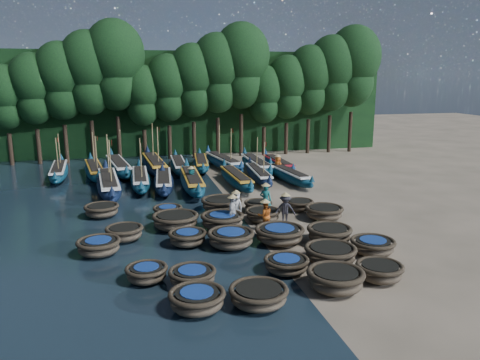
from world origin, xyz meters
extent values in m
plane|color=gray|center=(0.00, 0.00, 0.00)|extent=(120.00, 120.00, 0.00)
cube|color=black|center=(0.00, 23.50, 5.00)|extent=(40.00, 3.00, 10.00)
ellipsoid|color=brown|center=(-4.00, -9.50, 0.32)|extent=(1.81, 1.81, 0.64)
torus|color=#362D20|center=(-4.00, -9.50, 0.62)|extent=(1.96, 1.96, 0.19)
cylinder|color=black|center=(-4.00, -9.50, 0.66)|extent=(1.48, 1.48, 0.06)
cylinder|color=navy|center=(-4.00, -9.50, 0.70)|extent=(1.14, 1.14, 0.04)
ellipsoid|color=brown|center=(-1.89, -9.64, 0.31)|extent=(2.39, 2.39, 0.62)
torus|color=#362D20|center=(-1.89, -9.64, 0.60)|extent=(2.08, 2.08, 0.19)
cylinder|color=black|center=(-1.89, -9.64, 0.64)|extent=(1.59, 1.59, 0.06)
ellipsoid|color=brown|center=(1.16, -9.23, 0.37)|extent=(2.11, 2.11, 0.74)
torus|color=#362D20|center=(1.16, -9.23, 0.72)|extent=(2.16, 2.16, 0.22)
cylinder|color=black|center=(1.16, -9.23, 0.76)|extent=(1.62, 1.62, 0.07)
ellipsoid|color=brown|center=(3.20, -8.80, 0.31)|extent=(2.26, 2.26, 0.62)
torus|color=#362D20|center=(3.20, -8.80, 0.60)|extent=(1.85, 1.85, 0.19)
cylinder|color=black|center=(3.20, -8.80, 0.64)|extent=(1.40, 1.40, 0.06)
ellipsoid|color=brown|center=(-5.56, -6.81, 0.29)|extent=(1.83, 1.83, 0.57)
torus|color=#362D20|center=(-5.56, -6.81, 0.56)|extent=(1.65, 1.65, 0.17)
cylinder|color=black|center=(-5.56, -6.81, 0.59)|extent=(1.24, 1.24, 0.05)
cylinder|color=navy|center=(-5.56, -6.81, 0.63)|extent=(0.95, 0.95, 0.03)
ellipsoid|color=brown|center=(-3.89, -7.53, 0.29)|extent=(2.17, 2.17, 0.59)
torus|color=#362D20|center=(-3.89, -7.53, 0.57)|extent=(1.83, 1.83, 0.18)
cylinder|color=black|center=(-3.89, -7.53, 0.60)|extent=(1.38, 1.38, 0.05)
cylinder|color=navy|center=(-3.89, -7.53, 0.64)|extent=(1.06, 1.06, 0.04)
ellipsoid|color=brown|center=(-0.05, -7.24, 0.28)|extent=(2.21, 2.21, 0.57)
torus|color=#362D20|center=(-0.05, -7.24, 0.55)|extent=(1.85, 1.85, 0.17)
cylinder|color=black|center=(-0.05, -7.24, 0.58)|extent=(1.41, 1.41, 0.05)
cylinder|color=navy|center=(-0.05, -7.24, 0.62)|extent=(1.08, 1.08, 0.03)
ellipsoid|color=brown|center=(2.04, -6.82, 0.35)|extent=(2.07, 2.07, 0.70)
torus|color=#362D20|center=(2.04, -6.82, 0.67)|extent=(2.23, 2.23, 0.21)
cylinder|color=black|center=(2.04, -6.82, 0.72)|extent=(1.69, 1.69, 0.06)
ellipsoid|color=brown|center=(4.32, -6.25, 0.31)|extent=(2.43, 2.43, 0.61)
torus|color=#362D20|center=(4.32, -6.25, 0.60)|extent=(2.00, 2.00, 0.19)
cylinder|color=black|center=(4.32, -6.25, 0.63)|extent=(1.52, 1.52, 0.06)
cylinder|color=navy|center=(4.32, -6.25, 0.67)|extent=(1.17, 1.17, 0.04)
ellipsoid|color=brown|center=(-7.48, -3.52, 0.32)|extent=(2.16, 2.16, 0.65)
torus|color=#362D20|center=(-7.48, -3.52, 0.63)|extent=(1.95, 1.95, 0.20)
cylinder|color=black|center=(-7.48, -3.52, 0.66)|extent=(1.47, 1.47, 0.06)
cylinder|color=navy|center=(-7.48, -3.52, 0.70)|extent=(1.13, 1.13, 0.04)
ellipsoid|color=brown|center=(-3.53, -3.28, 0.31)|extent=(2.08, 2.08, 0.62)
torus|color=#362D20|center=(-3.53, -3.28, 0.60)|extent=(1.80, 1.80, 0.19)
cylinder|color=black|center=(-3.53, -3.28, 0.64)|extent=(1.35, 1.35, 0.06)
cylinder|color=navy|center=(-3.53, -3.28, 0.68)|extent=(1.04, 1.04, 0.04)
ellipsoid|color=brown|center=(-1.61, -3.98, 0.35)|extent=(2.67, 2.67, 0.70)
torus|color=#362D20|center=(-1.61, -3.98, 0.68)|extent=(2.19, 2.19, 0.21)
cylinder|color=black|center=(-1.61, -3.98, 0.72)|extent=(1.66, 1.66, 0.06)
cylinder|color=navy|center=(-1.61, -3.98, 0.77)|extent=(1.28, 1.28, 0.04)
ellipsoid|color=brown|center=(0.74, -3.97, 0.35)|extent=(2.82, 2.82, 0.70)
torus|color=#362D20|center=(0.74, -3.97, 0.68)|extent=(2.36, 2.36, 0.21)
cylinder|color=black|center=(0.74, -3.97, 0.72)|extent=(1.80, 1.80, 0.06)
cylinder|color=navy|center=(0.74, -3.97, 0.76)|extent=(1.39, 1.39, 0.04)
ellipsoid|color=brown|center=(2.99, -4.59, 0.37)|extent=(2.34, 2.34, 0.75)
torus|color=#362D20|center=(2.99, -4.59, 0.73)|extent=(2.14, 2.14, 0.23)
cylinder|color=black|center=(2.99, -4.59, 0.77)|extent=(1.60, 1.60, 0.07)
ellipsoid|color=brown|center=(-6.39, -1.90, 0.32)|extent=(2.13, 2.13, 0.63)
torus|color=#362D20|center=(-6.39, -1.90, 0.62)|extent=(1.82, 1.82, 0.19)
cylinder|color=black|center=(-6.39, -1.90, 0.65)|extent=(1.36, 1.36, 0.06)
ellipsoid|color=brown|center=(-3.83, -0.77, 0.36)|extent=(2.56, 2.56, 0.73)
torus|color=#362D20|center=(-3.83, -0.77, 0.71)|extent=(2.40, 2.40, 0.22)
cylinder|color=black|center=(-3.83, -0.77, 0.75)|extent=(1.83, 1.83, 0.07)
ellipsoid|color=brown|center=(-1.49, -1.41, 0.38)|extent=(2.32, 2.32, 0.75)
torus|color=#362D20|center=(-1.49, -1.41, 0.73)|extent=(2.25, 2.25, 0.23)
cylinder|color=black|center=(-1.49, -1.41, 0.77)|extent=(1.69, 1.69, 0.07)
cylinder|color=navy|center=(-1.49, -1.41, 0.82)|extent=(1.30, 1.30, 0.05)
ellipsoid|color=brown|center=(0.89, -0.60, 0.31)|extent=(1.97, 1.97, 0.61)
torus|color=#362D20|center=(0.89, -0.60, 0.60)|extent=(1.92, 1.92, 0.19)
cylinder|color=black|center=(0.89, -0.60, 0.63)|extent=(1.45, 1.45, 0.06)
ellipsoid|color=brown|center=(4.29, -1.01, 0.33)|extent=(2.47, 2.47, 0.65)
torus|color=#362D20|center=(4.29, -1.01, 0.63)|extent=(2.11, 2.11, 0.20)
cylinder|color=black|center=(4.29, -1.01, 0.67)|extent=(1.61, 1.61, 0.06)
ellipsoid|color=brown|center=(-7.63, 2.32, 0.31)|extent=(2.10, 2.10, 0.63)
torus|color=#362D20|center=(-7.63, 2.32, 0.61)|extent=(1.93, 1.93, 0.19)
cylinder|color=black|center=(-7.63, 2.32, 0.65)|extent=(1.46, 1.46, 0.06)
ellipsoid|color=brown|center=(-4.05, 1.34, 0.29)|extent=(1.86, 1.86, 0.58)
torus|color=#362D20|center=(-4.05, 1.34, 0.56)|extent=(1.66, 1.66, 0.17)
cylinder|color=black|center=(-4.05, 1.34, 0.59)|extent=(1.24, 1.24, 0.05)
cylinder|color=navy|center=(-4.05, 1.34, 0.63)|extent=(0.96, 0.96, 0.03)
ellipsoid|color=brown|center=(-0.89, 1.81, 0.35)|extent=(2.95, 2.95, 0.71)
torus|color=#362D20|center=(-0.89, 1.81, 0.68)|extent=(2.39, 2.39, 0.21)
cylinder|color=black|center=(-0.89, 1.81, 0.73)|extent=(1.83, 1.83, 0.06)
ellipsoid|color=brown|center=(1.15, 1.25, 0.28)|extent=(1.91, 1.91, 0.57)
torus|color=#362D20|center=(1.15, 1.25, 0.55)|extent=(1.65, 1.65, 0.17)
cylinder|color=black|center=(1.15, 1.25, 0.59)|extent=(1.24, 1.24, 0.05)
ellipsoid|color=brown|center=(3.56, 0.88, 0.29)|extent=(1.75, 1.75, 0.57)
torus|color=#362D20|center=(3.56, 0.88, 0.56)|extent=(1.67, 1.67, 0.17)
cylinder|color=black|center=(3.56, 0.88, 0.59)|extent=(1.25, 1.25, 0.05)
ellipsoid|color=#0E1B34|center=(-7.40, 7.83, 0.55)|extent=(2.27, 8.83, 1.09)
cone|color=#0E1B34|center=(-7.75, 12.08, 1.26)|extent=(0.48, 0.48, 0.66)
cone|color=#0E1B34|center=(-7.06, 3.59, 1.20)|extent=(0.48, 0.48, 0.55)
cube|color=white|center=(-7.40, 7.83, 1.00)|extent=(1.69, 6.84, 0.13)
cube|color=black|center=(-7.40, 7.83, 1.09)|extent=(1.33, 5.95, 0.11)
cylinder|color=#997F4C|center=(-7.40, 9.15, 2.29)|extent=(0.08, 0.26, 3.06)
cylinder|color=#997F4C|center=(-7.16, 6.21, 2.29)|extent=(0.08, 0.26, 3.06)
plane|color=red|center=(-7.00, 6.22, 3.62)|extent=(0.00, 0.38, 0.38)
ellipsoid|color=#0E3750|center=(-5.29, 9.22, 0.48)|extent=(1.44, 7.62, 0.95)
cone|color=#0E3750|center=(-5.25, 12.93, 1.09)|extent=(0.42, 0.42, 0.57)
cone|color=#0E3750|center=(-5.33, 5.51, 1.05)|extent=(0.42, 0.42, 0.48)
cube|color=white|center=(-5.29, 9.22, 0.88)|extent=(1.06, 5.91, 0.11)
cube|color=black|center=(-5.29, 9.22, 0.95)|extent=(0.79, 5.14, 0.10)
cylinder|color=#997F4C|center=(-5.18, 10.36, 2.00)|extent=(0.07, 0.23, 2.66)
cylinder|color=#997F4C|center=(-5.21, 7.79, 2.00)|extent=(0.07, 0.23, 2.66)
plane|color=red|center=(-5.07, 7.79, 3.16)|extent=(0.00, 0.33, 0.33)
ellipsoid|color=#0E1B34|center=(-3.71, 8.25, 0.47)|extent=(1.89, 7.65, 0.95)
cone|color=#0E1B34|center=(-3.46, 11.93, 1.09)|extent=(0.42, 0.42, 0.57)
cone|color=#0E1B34|center=(-3.97, 4.56, 1.04)|extent=(0.42, 0.42, 0.47)
cube|color=white|center=(-3.71, 8.25, 0.87)|extent=(1.40, 5.93, 0.11)
cube|color=black|center=(-3.71, 8.25, 0.95)|extent=(1.10, 5.15, 0.09)
ellipsoid|color=#0E3750|center=(-1.83, 7.60, 0.52)|extent=(1.77, 8.36, 1.04)
cone|color=#0E3750|center=(-1.69, 11.66, 1.20)|extent=(0.46, 0.46, 0.62)
cone|color=#0E3750|center=(-1.96, 3.55, 1.14)|extent=(0.46, 0.46, 0.52)
cube|color=gold|center=(-1.83, 7.60, 0.96)|extent=(1.31, 6.48, 0.12)
cube|color=black|center=(-1.83, 7.60, 1.04)|extent=(1.00, 5.64, 0.10)
ellipsoid|color=#0E3750|center=(1.39, 7.90, 0.47)|extent=(1.61, 7.54, 0.94)
cone|color=#0E3750|center=(1.26, 11.55, 1.08)|extent=(0.41, 0.41, 0.56)
cone|color=#0E3750|center=(1.51, 4.24, 1.03)|extent=(0.41, 0.41, 0.47)
cube|color=gold|center=(1.39, 7.90, 0.86)|extent=(1.18, 5.84, 0.11)
cube|color=black|center=(1.39, 7.90, 0.94)|extent=(0.90, 5.09, 0.09)
ellipsoid|color=#0E1B34|center=(3.35, 8.91, 0.45)|extent=(1.77, 7.28, 0.90)
cone|color=#0E1B34|center=(3.58, 12.41, 1.04)|extent=(0.40, 0.40, 0.54)
cone|color=#0E1B34|center=(3.11, 5.40, 0.99)|extent=(0.40, 0.40, 0.45)
cube|color=white|center=(3.35, 8.91, 0.83)|extent=(1.32, 5.64, 0.11)
cube|color=black|center=(3.35, 8.91, 0.90)|extent=(1.03, 4.90, 0.09)
cylinder|color=#997F4C|center=(3.51, 9.98, 1.89)|extent=(0.06, 0.21, 2.52)
cylinder|color=#997F4C|center=(3.35, 7.55, 1.89)|extent=(0.06, 0.21, 2.52)
plane|color=red|center=(3.48, 7.54, 2.99)|extent=(0.00, 0.32, 0.32)
ellipsoid|color=#0E3750|center=(5.48, 8.16, 0.45)|extent=(2.06, 7.33, 0.90)
cone|color=#0E3750|center=(5.11, 11.67, 1.04)|extent=(0.40, 0.40, 0.54)
cone|color=#0E3750|center=(5.86, 4.66, 1.00)|extent=(0.40, 0.40, 0.45)
cube|color=white|center=(5.48, 8.16, 0.83)|extent=(1.54, 5.68, 0.11)
cube|color=black|center=(5.48, 8.16, 0.90)|extent=(1.22, 4.93, 0.09)
ellipsoid|color=#0E3750|center=(-11.30, 13.53, 0.47)|extent=(1.85, 7.62, 0.94)
cone|color=#0E3750|center=(-11.54, 17.20, 1.08)|extent=(0.41, 0.41, 0.57)
cone|color=#0E3750|center=(-11.06, 9.86, 1.04)|extent=(0.41, 0.41, 0.47)
cube|color=white|center=(-11.30, 13.53, 0.87)|extent=(1.37, 5.90, 0.11)
cube|color=black|center=(-11.30, 13.53, 0.94)|extent=(1.07, 5.13, 0.09)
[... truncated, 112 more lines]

